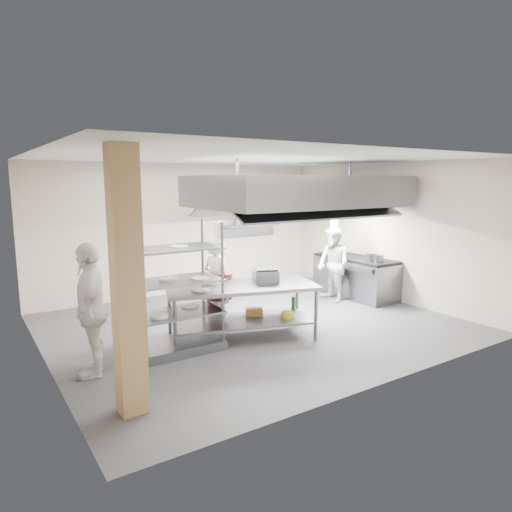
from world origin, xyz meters
TOP-DOWN VIEW (x-y plane):
  - floor at (0.00, 0.00)m, footprint 7.00×7.00m
  - ceiling at (0.00, 0.00)m, footprint 7.00×7.00m
  - wall_back at (0.00, 3.00)m, footprint 7.00×0.00m
  - wall_left at (-3.50, 0.00)m, footprint 0.00×6.00m
  - wall_right at (3.50, 0.00)m, footprint 0.00×6.00m
  - column at (-2.90, -1.90)m, footprint 0.30×0.30m
  - exhaust_hood at (1.30, 0.40)m, footprint 4.00×2.50m
  - hood_strip_a at (0.40, 0.40)m, footprint 1.60×0.12m
  - hood_strip_b at (2.20, 0.40)m, footprint 1.60×0.12m
  - wall_shelf at (1.80, 2.84)m, footprint 1.50×0.28m
  - island at (-0.57, -0.50)m, footprint 2.65×1.71m
  - island_worktop at (-0.57, -0.50)m, footprint 2.65×1.71m
  - island_undershelf at (-0.57, -0.50)m, footprint 2.43×1.55m
  - pass_rack at (-1.70, -0.45)m, footprint 1.34×0.79m
  - cooking_range at (3.08, 0.50)m, footprint 0.80×2.00m
  - range_top at (3.08, 0.50)m, footprint 0.78×1.96m
  - chef_head at (-0.67, 0.16)m, footprint 0.53×0.68m
  - chef_line at (2.36, 0.46)m, footprint 0.69×0.84m
  - chef_plating at (-3.00, -0.61)m, footprint 0.74×1.15m
  - griddle at (-0.10, -0.51)m, footprint 0.50×0.44m
  - wicker_basket at (-0.26, -0.41)m, footprint 0.35×0.32m
  - stockpot at (2.97, -0.06)m, footprint 0.25×0.25m
  - plate_stack at (-1.70, -0.45)m, footprint 0.28×0.28m

SIDE VIEW (x-z plane):
  - floor at x=0.00m, z-range 0.00..0.00m
  - island_undershelf at x=-0.57m, z-range 0.28..0.32m
  - wicker_basket at x=-0.26m, z-range 0.32..0.45m
  - cooking_range at x=3.08m, z-range 0.00..0.84m
  - island at x=-0.57m, z-range 0.00..0.91m
  - plate_stack at x=-1.70m, z-range 0.61..0.66m
  - chef_line at x=2.36m, z-range 0.00..1.62m
  - chef_head at x=-0.67m, z-range 0.00..1.64m
  - range_top at x=3.08m, z-range 0.84..0.90m
  - island_worktop at x=-0.57m, z-range 0.85..0.91m
  - chef_plating at x=-3.00m, z-range 0.00..1.81m
  - stockpot at x=2.97m, z-range 0.90..1.07m
  - pass_rack at x=-1.70m, z-range 0.00..2.00m
  - griddle at x=-0.10m, z-range 0.91..1.11m
  - wall_back at x=0.00m, z-range -2.00..5.00m
  - wall_left at x=-3.50m, z-range -1.50..4.50m
  - wall_right at x=3.50m, z-range -1.50..4.50m
  - column at x=-2.90m, z-range 0.00..3.00m
  - wall_shelf at x=1.80m, z-range 1.48..1.52m
  - hood_strip_a at x=0.40m, z-range 2.06..2.10m
  - hood_strip_b at x=2.20m, z-range 2.06..2.10m
  - exhaust_hood at x=1.30m, z-range 2.10..2.70m
  - ceiling at x=0.00m, z-range 3.00..3.00m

